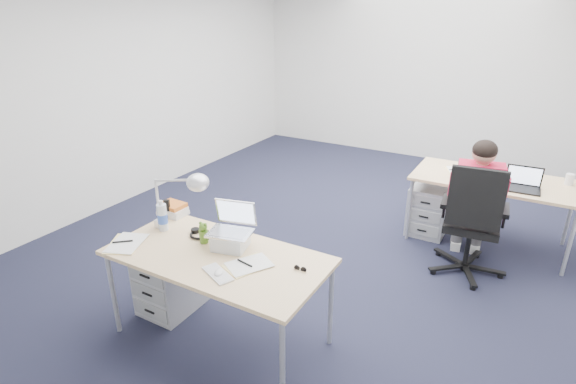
{
  "coord_description": "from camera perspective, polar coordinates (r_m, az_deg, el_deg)",
  "views": [
    {
      "loc": [
        1.6,
        -4.01,
        2.37
      ],
      "look_at": [
        -0.23,
        -0.81,
        0.85
      ],
      "focal_mm": 28.0,
      "sensor_mm": 36.0,
      "label": 1
    }
  ],
  "objects": [
    {
      "name": "book_stack",
      "position": [
        3.95,
        -14.43,
        -2.12
      ],
      "size": [
        0.24,
        0.19,
        0.1
      ],
      "primitive_type": "cube",
      "rotation": [
        0.0,
        0.0,
        -0.09
      ],
      "color": "silver",
      "rests_on": "desk_near"
    },
    {
      "name": "wireless_keyboard",
      "position": [
        3.06,
        -8.93,
        -10.21
      ],
      "size": [
        0.28,
        0.2,
        0.01
      ],
      "primitive_type": "cube",
      "rotation": [
        0.0,
        0.0,
        -0.42
      ],
      "color": "white",
      "rests_on": "desk_near"
    },
    {
      "name": "bear_figurine",
      "position": [
        3.42,
        -10.68,
        -5.06
      ],
      "size": [
        0.11,
        0.1,
        0.17
      ],
      "primitive_type": null,
      "rotation": [
        0.0,
        0.0,
        0.43
      ],
      "color": "#3A701E",
      "rests_on": "desk_near"
    },
    {
      "name": "papers_left",
      "position": [
        3.59,
        -20.03,
        -6.17
      ],
      "size": [
        0.33,
        0.38,
        0.01
      ],
      "primitive_type": "cube",
      "rotation": [
        0.0,
        0.0,
        0.42
      ],
      "color": "#FFE793",
      "rests_on": "desk_near"
    },
    {
      "name": "cordless_phone",
      "position": [
        3.88,
        -15.08,
        -2.1
      ],
      "size": [
        0.05,
        0.04,
        0.17
      ],
      "primitive_type": "cube",
      "rotation": [
        0.0,
        0.0,
        0.39
      ],
      "color": "black",
      "rests_on": "desk_near"
    },
    {
      "name": "headphones",
      "position": [
        3.56,
        -11.09,
        -5.2
      ],
      "size": [
        0.25,
        0.22,
        0.03
      ],
      "primitive_type": null,
      "rotation": [
        0.0,
        0.0,
        -0.31
      ],
      "color": "black",
      "rests_on": "desk_near"
    },
    {
      "name": "water_bottle",
      "position": [
        3.67,
        -15.68,
        -2.87
      ],
      "size": [
        0.09,
        0.09,
        0.25
      ],
      "primitive_type": "cylinder",
      "rotation": [
        0.0,
        0.0,
        0.14
      ],
      "color": "silver",
      "rests_on": "desk_near"
    },
    {
      "name": "desk_far",
      "position": [
        5.12,
        24.68,
        1.03
      ],
      "size": [
        1.6,
        0.8,
        0.73
      ],
      "color": "#D7B17C",
      "rests_on": "ground"
    },
    {
      "name": "far_cup",
      "position": [
        5.28,
        32.15,
        1.37
      ],
      "size": [
        0.09,
        0.09,
        0.11
      ],
      "primitive_type": "cylinder",
      "rotation": [
        0.0,
        0.0,
        -0.17
      ],
      "color": "white",
      "rests_on": "desk_far"
    },
    {
      "name": "computer_mouse",
      "position": [
        3.05,
        -8.76,
        -10.07
      ],
      "size": [
        0.08,
        0.11,
        0.03
      ],
      "primitive_type": "ellipsoid",
      "rotation": [
        0.0,
        0.0,
        0.32
      ],
      "color": "white",
      "rests_on": "desk_near"
    },
    {
      "name": "can_koozie",
      "position": [
        3.35,
        -8.74,
        -6.2
      ],
      "size": [
        0.08,
        0.08,
        0.1
      ],
      "primitive_type": "cylinder",
      "rotation": [
        0.0,
        0.0,
        0.31
      ],
      "color": "#171544",
      "rests_on": "desk_near"
    },
    {
      "name": "room",
      "position": [
        4.37,
        8.16,
        13.51
      ],
      "size": [
        6.02,
        7.02,
        2.8
      ],
      "color": "silver",
      "rests_on": "ground"
    },
    {
      "name": "drawer_pedestal_near",
      "position": [
        3.93,
        -14.64,
        -10.64
      ],
      "size": [
        0.4,
        0.5,
        0.55
      ],
      "primitive_type": "cube",
      "color": "#B1B3B6",
      "rests_on": "ground"
    },
    {
      "name": "sunglasses",
      "position": [
        3.07,
        1.56,
        -9.72
      ],
      "size": [
        0.09,
        0.05,
        0.02
      ],
      "primitive_type": null,
      "rotation": [
        0.0,
        0.0,
        0.03
      ],
      "color": "black",
      "rests_on": "desk_near"
    },
    {
      "name": "silver_laptop",
      "position": [
        3.28,
        -7.41,
        -4.5
      ],
      "size": [
        0.36,
        0.31,
        0.33
      ],
      "primitive_type": null,
      "rotation": [
        0.0,
        0.0,
        0.24
      ],
      "color": "silver",
      "rests_on": "desk_near"
    },
    {
      "name": "seated_person",
      "position": [
        4.61,
        22.61,
        -1.23
      ],
      "size": [
        0.45,
        0.73,
        1.3
      ],
      "rotation": [
        0.0,
        0.0,
        0.17
      ],
      "color": "#B21937",
      "rests_on": "ground"
    },
    {
      "name": "office_chair",
      "position": [
        4.58,
        21.92,
        -5.99
      ],
      "size": [
        0.77,
        0.77,
        1.12
      ],
      "rotation": [
        0.0,
        0.0,
        0.09
      ],
      "color": "black",
      "rests_on": "ground"
    },
    {
      "name": "dark_laptop",
      "position": [
        4.87,
        27.79,
        1.48
      ],
      "size": [
        0.34,
        0.33,
        0.23
      ],
      "primitive_type": null,
      "rotation": [
        0.0,
        0.0,
        0.05
      ],
      "color": "black",
      "rests_on": "desk_far"
    },
    {
      "name": "papers_right",
      "position": [
        3.13,
        -5.2,
        -9.23
      ],
      "size": [
        0.32,
        0.36,
        0.01
      ],
      "primitive_type": "cube",
      "rotation": [
        0.0,
        0.0,
        -0.49
      ],
      "color": "#FFE793",
      "rests_on": "desk_near"
    },
    {
      "name": "drawer_pedestal_far",
      "position": [
        5.29,
        17.52,
        -2.05
      ],
      "size": [
        0.4,
        0.5,
        0.55
      ],
      "primitive_type": "cube",
      "color": "#B1B3B6",
      "rests_on": "ground"
    },
    {
      "name": "desk_near",
      "position": [
        3.31,
        -8.97,
        -8.56
      ],
      "size": [
        1.6,
        0.8,
        0.73
      ],
      "color": "#D7B17C",
      "rests_on": "ground"
    },
    {
      "name": "floor",
      "position": [
        4.92,
        7.07,
        -6.58
      ],
      "size": [
        7.0,
        7.0,
        0.0
      ],
      "primitive_type": "plane",
      "color": "black",
      "rests_on": "ground"
    },
    {
      "name": "far_papers",
      "position": [
        5.2,
        20.54,
        2.57
      ],
      "size": [
        0.27,
        0.31,
        0.01
      ],
      "primitive_type": "cube",
      "rotation": [
        0.0,
        0.0,
        0.43
      ],
      "color": "white",
      "rests_on": "desk_far"
    },
    {
      "name": "desk_lamp",
      "position": [
        3.56,
        -14.39,
        -0.87
      ],
      "size": [
        0.5,
        0.22,
        0.55
      ],
      "primitive_type": null,
      "rotation": [
        0.0,
        0.0,
        -0.1
      ],
      "color": "silver",
      "rests_on": "desk_near"
    }
  ]
}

